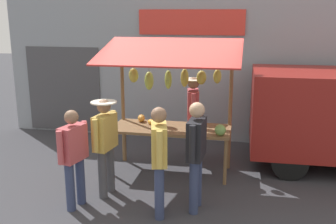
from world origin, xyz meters
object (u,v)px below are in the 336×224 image
(shopper_in_grey_tee, at_px, (74,153))
(shopper_with_shopping_bag, at_px, (159,154))
(vendor_with_sunhat, at_px, (193,111))
(shopper_with_ponytail, at_px, (105,140))
(market_stall, at_px, (172,92))
(shopper_in_striped_shirt, at_px, (196,149))

(shopper_in_grey_tee, distance_m, shopper_with_shopping_bag, 1.33)
(vendor_with_sunhat, distance_m, shopper_with_ponytail, 2.24)
(market_stall, xyz_separation_m, shopper_with_ponytail, (0.87, 1.20, -0.59))
(market_stall, height_order, shopper_with_shopping_bag, market_stall)
(vendor_with_sunhat, relative_size, shopper_with_ponytail, 1.06)
(market_stall, xyz_separation_m, shopper_with_shopping_bag, (-0.14, 1.70, -0.58))
(shopper_with_ponytail, relative_size, shopper_in_striped_shirt, 0.96)
(vendor_with_sunhat, xyz_separation_m, shopper_with_ponytail, (1.17, 1.91, -0.07))
(market_stall, distance_m, shopper_in_grey_tee, 2.19)
(vendor_with_sunhat, xyz_separation_m, shopper_with_shopping_bag, (0.16, 2.41, -0.06))
(vendor_with_sunhat, bearing_deg, market_stall, -32.30)
(shopper_in_grey_tee, bearing_deg, vendor_with_sunhat, -18.10)
(vendor_with_sunhat, height_order, shopper_in_grey_tee, vendor_with_sunhat)
(shopper_in_grey_tee, relative_size, shopper_with_shopping_bag, 0.94)
(vendor_with_sunhat, bearing_deg, shopper_in_grey_tee, -40.94)
(shopper_with_ponytail, xyz_separation_m, shopper_in_striped_shirt, (-1.52, 0.22, 0.03))
(market_stall, height_order, shopper_with_ponytail, market_stall)
(market_stall, relative_size, shopper_with_shopping_bag, 1.51)
(shopper_with_shopping_bag, bearing_deg, shopper_with_ponytail, 49.70)
(shopper_with_shopping_bag, bearing_deg, vendor_with_sunhat, -17.92)
(market_stall, bearing_deg, shopper_with_shopping_bag, 94.67)
(market_stall, height_order, shopper_in_striped_shirt, market_stall)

